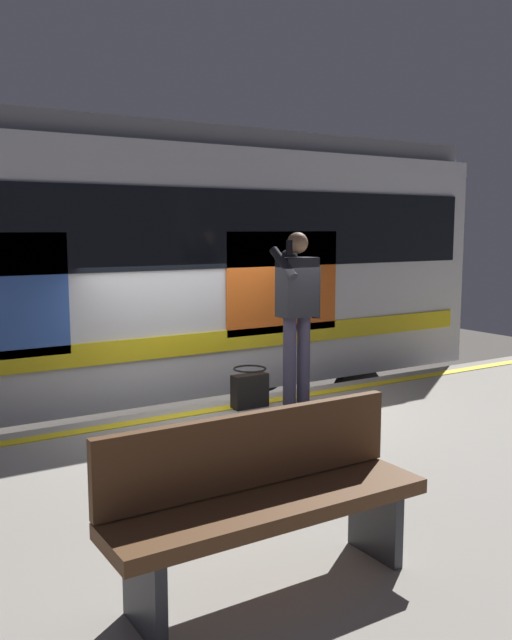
% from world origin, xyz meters
% --- Properties ---
extents(ground_plane, '(24.01, 24.01, 0.00)m').
position_xyz_m(ground_plane, '(0.00, 0.00, 0.00)').
color(ground_plane, '#4C4742').
extents(platform, '(12.43, 5.04, 1.04)m').
position_xyz_m(platform, '(0.00, 2.52, 0.52)').
color(platform, '#9E998E').
rests_on(platform, ground).
extents(safety_line, '(12.18, 0.16, 0.01)m').
position_xyz_m(safety_line, '(0.00, 0.30, 1.05)').
color(safety_line, yellow).
rests_on(safety_line, platform).
extents(track_rail_near, '(16.16, 0.08, 0.16)m').
position_xyz_m(track_rail_near, '(0.00, -1.29, 0.08)').
color(track_rail_near, slate).
rests_on(track_rail_near, ground).
extents(track_rail_far, '(16.16, 0.08, 0.16)m').
position_xyz_m(track_rail_far, '(0.00, -2.72, 0.08)').
color(track_rail_far, slate).
rests_on(track_rail_far, ground).
extents(train_carriage, '(9.80, 2.96, 3.91)m').
position_xyz_m(train_carriage, '(0.43, -2.00, 2.49)').
color(train_carriage, silver).
rests_on(train_carriage, ground).
extents(passenger, '(0.57, 0.55, 1.81)m').
position_xyz_m(passenger, '(-0.75, 0.51, 2.12)').
color(passenger, '#383347').
rests_on(passenger, platform).
extents(handbag, '(0.39, 0.35, 0.42)m').
position_xyz_m(handbag, '(-0.24, 0.40, 1.25)').
color(handbag, black).
rests_on(handbag, platform).
extents(bench, '(1.76, 0.44, 0.90)m').
position_xyz_m(bench, '(1.55, 3.46, 1.54)').
color(bench, brown).
rests_on(bench, platform).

